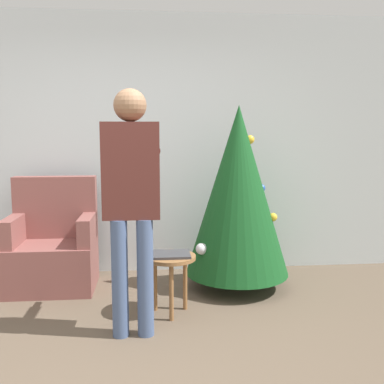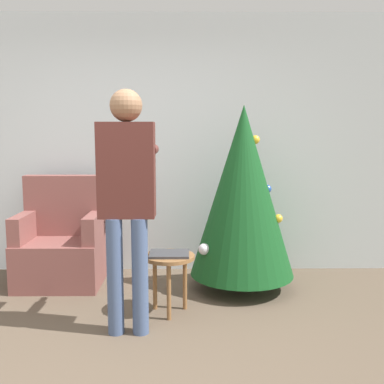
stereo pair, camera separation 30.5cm
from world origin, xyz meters
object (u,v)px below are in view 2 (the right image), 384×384
at_px(armchair, 61,246).
at_px(side_stool, 169,264).
at_px(christmas_tree, 243,191).
at_px(person_standing, 127,188).

distance_m(armchair, side_stool, 1.32).
distance_m(christmas_tree, armchair, 1.86).
relative_size(armchair, side_stool, 2.15).
bearing_deg(person_standing, christmas_tree, 43.25).
relative_size(christmas_tree, person_standing, 0.97).
bearing_deg(side_stool, person_standing, -131.85).
height_order(christmas_tree, person_standing, person_standing).
bearing_deg(armchair, person_standing, -53.09).
height_order(armchair, side_stool, armchair).
height_order(christmas_tree, armchair, christmas_tree).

